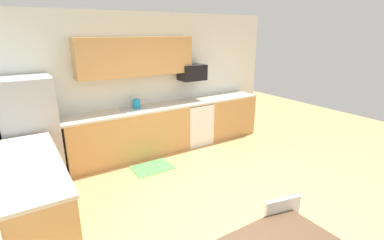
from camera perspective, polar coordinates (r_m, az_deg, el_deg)
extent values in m
plane|color=tan|center=(4.27, 7.58, -16.42)|extent=(12.00, 12.00, 0.00)
cube|color=silver|center=(5.90, -8.76, 7.29)|extent=(5.80, 0.10, 2.70)
cube|color=tan|center=(5.61, -12.22, -2.98)|extent=(2.35, 0.60, 0.90)
cube|color=tan|center=(6.75, 6.93, 0.77)|extent=(1.20, 0.60, 0.90)
cube|color=tan|center=(3.96, -28.41, -13.82)|extent=(0.60, 2.00, 0.90)
cube|color=beige|center=(5.68, -7.11, 2.52)|extent=(4.80, 0.64, 0.04)
cube|color=beige|center=(3.75, -29.44, -7.61)|extent=(0.64, 2.00, 0.04)
cube|color=tan|center=(5.51, -10.97, 12.25)|extent=(2.20, 0.34, 0.70)
cube|color=#9EA0A5|center=(5.12, -29.20, -2.09)|extent=(0.76, 0.70, 1.70)
cube|color=white|center=(6.24, 0.51, -0.58)|extent=(0.60, 0.60, 0.88)
cube|color=black|center=(6.11, 0.53, 3.48)|extent=(0.60, 0.60, 0.03)
cube|color=black|center=(6.08, 0.02, 9.40)|extent=(0.54, 0.36, 0.32)
cube|color=#A5A8AD|center=(5.52, -11.23, 1.46)|extent=(0.48, 0.40, 0.14)
cylinder|color=#B2B5BA|center=(5.64, -12.01, 3.44)|extent=(0.02, 0.02, 0.24)
cube|color=white|center=(3.03, 17.29, -17.89)|extent=(0.38, 0.12, 0.40)
cube|color=#4CA54C|center=(5.28, -7.86, -9.32)|extent=(0.70, 0.50, 0.01)
cylinder|color=#198CBF|center=(5.55, -10.97, 3.05)|extent=(0.14, 0.14, 0.20)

